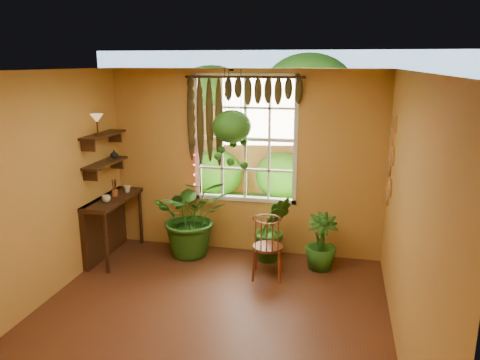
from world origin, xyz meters
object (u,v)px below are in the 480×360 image
object	(u,v)px
windsor_chair	(268,255)
potted_plant_left	(192,216)
counter_ledge	(107,220)
potted_plant_mid	(273,229)
hanging_basket	(232,130)

from	to	relation	value
windsor_chair	potted_plant_left	distance (m)	1.34
counter_ledge	potted_plant_mid	xyz separation A→B (m)	(2.38, 0.34, -0.07)
windsor_chair	hanging_basket	size ratio (longest dim) A/B	0.77
counter_ledge	potted_plant_left	bearing A→B (deg)	14.22
potted_plant_mid	hanging_basket	world-z (taller)	hanging_basket
potted_plant_left	windsor_chair	bearing A→B (deg)	-23.43
potted_plant_mid	potted_plant_left	bearing A→B (deg)	-178.26
windsor_chair	potted_plant_left	size ratio (longest dim) A/B	0.89
potted_plant_left	potted_plant_mid	world-z (taller)	potted_plant_left
hanging_basket	potted_plant_mid	bearing A→B (deg)	-2.57
counter_ledge	potted_plant_left	xyz separation A→B (m)	(1.20, 0.30, 0.05)
potted_plant_left	hanging_basket	world-z (taller)	hanging_basket
counter_ledge	hanging_basket	bearing A→B (deg)	11.60
counter_ledge	potted_plant_mid	world-z (taller)	potted_plant_mid
potted_plant_mid	windsor_chair	bearing A→B (deg)	-87.89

